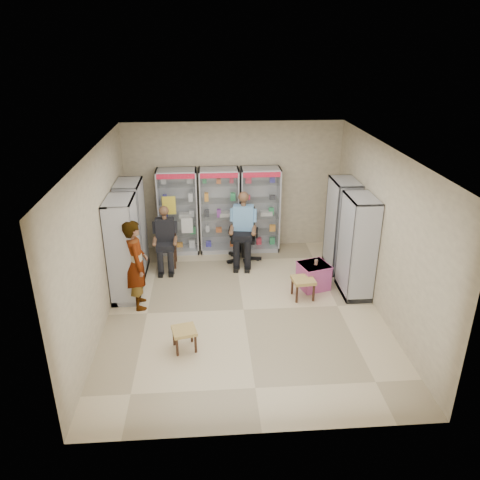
{
  "coord_description": "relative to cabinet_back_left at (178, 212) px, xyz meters",
  "views": [
    {
      "loc": [
        -0.61,
        -7.51,
        4.67
      ],
      "look_at": [
        -0.02,
        0.7,
        1.12
      ],
      "focal_mm": 35.0,
      "sensor_mm": 36.0,
      "label": 1
    }
  ],
  "objects": [
    {
      "name": "pink_trunk",
      "position": [
        2.78,
        -1.97,
        -0.74
      ],
      "size": [
        0.67,
        0.65,
        0.52
      ],
      "primitive_type": "cube",
      "rotation": [
        0.0,
        0.0,
        0.29
      ],
      "color": "#A6426E",
      "rests_on": "floor"
    },
    {
      "name": "cabinet_back_left",
      "position": [
        0.0,
        0.0,
        0.0
      ],
      "size": [
        0.9,
        0.5,
        2.0
      ],
      "primitive_type": "cube",
      "color": "#A7AAAE",
      "rests_on": "floor"
    },
    {
      "name": "room_shell",
      "position": [
        1.3,
        -2.73,
        0.97
      ],
      "size": [
        5.02,
        6.02,
        3.01
      ],
      "color": "#C2B390",
      "rests_on": "ground"
    },
    {
      "name": "seated_customer",
      "position": [
        -0.25,
        -0.78,
        -0.33
      ],
      "size": [
        0.44,
        0.6,
        1.34
      ],
      "primitive_type": null,
      "color": "black",
      "rests_on": "floor"
    },
    {
      "name": "seated_shopkeeper",
      "position": [
        1.46,
        -0.63,
        -0.22
      ],
      "size": [
        0.61,
        0.78,
        1.55
      ],
      "primitive_type": null,
      "rotation": [
        0.0,
        0.0,
        -0.15
      ],
      "color": "#749CE6",
      "rests_on": "floor"
    },
    {
      "name": "standing_man",
      "position": [
        -0.65,
        -2.43,
        -0.13
      ],
      "size": [
        0.54,
        0.71,
        1.73
      ],
      "primitive_type": "imported",
      "rotation": [
        0.0,
        0.0,
        1.79
      ],
      "color": "gray",
      "rests_on": "floor"
    },
    {
      "name": "cabinet_back_mid",
      "position": [
        0.95,
        0.0,
        0.0
      ],
      "size": [
        0.9,
        0.5,
        2.0
      ],
      "primitive_type": "cube",
      "color": "silver",
      "rests_on": "floor"
    },
    {
      "name": "cabinet_right_near",
      "position": [
        3.53,
        -2.23,
        0.0
      ],
      "size": [
        0.9,
        0.5,
        2.0
      ],
      "primitive_type": "cube",
      "rotation": [
        0.0,
        0.0,
        1.57
      ],
      "color": "silver",
      "rests_on": "floor"
    },
    {
      "name": "woven_stool_a",
      "position": [
        2.49,
        -2.36,
        -0.79
      ],
      "size": [
        0.45,
        0.45,
        0.42
      ],
      "primitive_type": "cube",
      "rotation": [
        0.0,
        0.0,
        0.09
      ],
      "color": "#976540",
      "rests_on": "floor"
    },
    {
      "name": "cabinet_left_near",
      "position": [
        -0.93,
        -2.03,
        0.0
      ],
      "size": [
        0.9,
        0.5,
        2.0
      ],
      "primitive_type": "cube",
      "rotation": [
        0.0,
        0.0,
        -1.57
      ],
      "color": "#A6A8AD",
      "rests_on": "floor"
    },
    {
      "name": "wooden_chair",
      "position": [
        -0.25,
        -0.73,
        -0.53
      ],
      "size": [
        0.42,
        0.42,
        0.94
      ],
      "primitive_type": "cube",
      "color": "#322013",
      "rests_on": "floor"
    },
    {
      "name": "office_chair",
      "position": [
        1.46,
        -0.58,
        -0.39
      ],
      "size": [
        0.76,
        0.76,
        1.22
      ],
      "primitive_type": "cube",
      "rotation": [
        0.0,
        0.0,
        -0.15
      ],
      "color": "black",
      "rests_on": "floor"
    },
    {
      "name": "floor",
      "position": [
        1.3,
        -2.73,
        -1.0
      ],
      "size": [
        6.0,
        6.0,
        0.0
      ],
      "primitive_type": "plane",
      "color": "#C5B189",
      "rests_on": "ground"
    },
    {
      "name": "cabinet_right_far",
      "position": [
        3.53,
        -1.13,
        0.0
      ],
      "size": [
        0.9,
        0.5,
        2.0
      ],
      "primitive_type": "cube",
      "rotation": [
        0.0,
        0.0,
        1.57
      ],
      "color": "silver",
      "rests_on": "floor"
    },
    {
      "name": "cabinet_left_far",
      "position": [
        -0.93,
        -0.93,
        0.0
      ],
      "size": [
        0.9,
        0.5,
        2.0
      ],
      "primitive_type": "cube",
      "rotation": [
        0.0,
        0.0,
        -1.57
      ],
      "color": "#9EA1A5",
      "rests_on": "floor"
    },
    {
      "name": "woven_stool_b",
      "position": [
        0.25,
        -3.85,
        -0.81
      ],
      "size": [
        0.45,
        0.45,
        0.37
      ],
      "primitive_type": "cube",
      "rotation": [
        0.0,
        0.0,
        0.23
      ],
      "color": "#9E7942",
      "rests_on": "floor"
    },
    {
      "name": "tea_glass",
      "position": [
        2.81,
        -1.98,
        -0.43
      ],
      "size": [
        0.07,
        0.07,
        0.11
      ],
      "primitive_type": "cylinder",
      "color": "#5B1607",
      "rests_on": "pink_trunk"
    },
    {
      "name": "cabinet_back_right",
      "position": [
        1.9,
        0.0,
        0.0
      ],
      "size": [
        0.9,
        0.5,
        2.0
      ],
      "primitive_type": "cube",
      "color": "#A9ABB0",
      "rests_on": "floor"
    }
  ]
}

